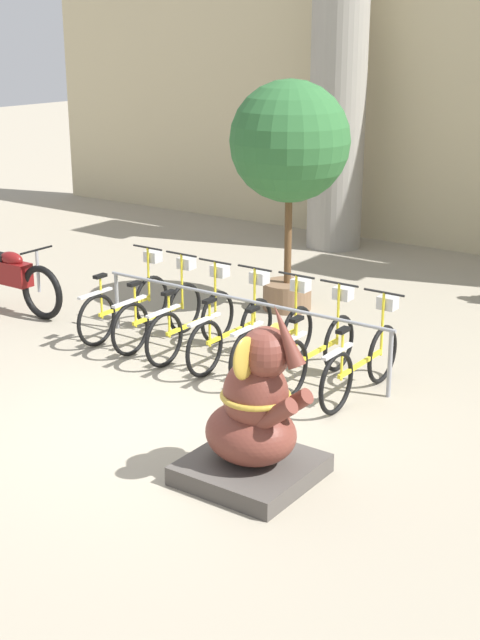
{
  "coord_description": "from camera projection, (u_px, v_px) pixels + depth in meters",
  "views": [
    {
      "loc": [
        5.24,
        -6.16,
        3.79
      ],
      "look_at": [
        0.36,
        0.7,
        1.0
      ],
      "focal_mm": 50.0,
      "sensor_mm": 36.0,
      "label": 1
    }
  ],
  "objects": [
    {
      "name": "bicycle_1",
      "position": [
        160.0,
        312.0,
        11.07
      ],
      "size": [
        0.48,
        1.69,
        1.07
      ],
      "color": "black",
      "rests_on": "ground_plane"
    },
    {
      "name": "bicycle_3",
      "position": [
        233.0,
        330.0,
        10.42
      ],
      "size": [
        0.48,
        1.69,
        1.07
      ],
      "color": "black",
      "rests_on": "ground_plane"
    },
    {
      "name": "ground_plane",
      "position": [
        169.0,
        427.0,
        8.84
      ],
      "size": [
        60.0,
        60.0,
        0.0
      ],
      "primitive_type": "plane",
      "color": "#9E937F"
    },
    {
      "name": "potted_tree",
      "position": [
        290.0,
        148.0,
        11.84
      ],
      "size": [
        1.62,
        1.62,
        3.14
      ],
      "color": "brown",
      "rests_on": "ground_plane"
    },
    {
      "name": "motorcycle",
      "position": [
        9.0,
        277.0,
        12.3
      ],
      "size": [
        2.08,
        0.55,
        0.97
      ],
      "color": "black",
      "rests_on": "ground_plane"
    },
    {
      "name": "bicycle_5",
      "position": [
        318.0,
        349.0,
        9.8
      ],
      "size": [
        0.48,
        1.69,
        1.07
      ],
      "color": "black",
      "rests_on": "ground_plane"
    },
    {
      "name": "bicycle_6",
      "position": [
        362.0,
        361.0,
        9.46
      ],
      "size": [
        0.48,
        1.69,
        1.07
      ],
      "color": "black",
      "rests_on": "ground_plane"
    },
    {
      "name": "bicycle_0",
      "position": [
        127.0,
        304.0,
        11.39
      ],
      "size": [
        0.48,
        1.69,
        1.07
      ],
      "color": "black",
      "rests_on": "ground_plane"
    },
    {
      "name": "bicycle_4",
      "position": [
        275.0,
        339.0,
        10.12
      ],
      "size": [
        0.48,
        1.69,
        1.07
      ],
      "color": "black",
      "rests_on": "ground_plane"
    },
    {
      "name": "column_left",
      "position": [
        338.0,
        97.0,
        15.26
      ],
      "size": [
        1.21,
        1.21,
        5.16
      ],
      "color": "gray",
      "rests_on": "ground_plane"
    },
    {
      "name": "bicycle_2",
      "position": [
        194.0,
        321.0,
        10.71
      ],
      "size": [
        0.48,
        1.69,
        1.07
      ],
      "color": "black",
      "rests_on": "ground_plane"
    },
    {
      "name": "bike_rack",
      "position": [
        239.0,
        310.0,
        10.45
      ],
      "size": [
        4.02,
        0.05,
        0.77
      ],
      "color": "gray",
      "rests_on": "ground_plane"
    },
    {
      "name": "elephant_statue",
      "position": [
        255.0,
        420.0,
        7.65
      ],
      "size": [
        1.07,
        1.07,
        1.68
      ],
      "color": "#4C4742",
      "rests_on": "ground_plane"
    }
  ]
}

